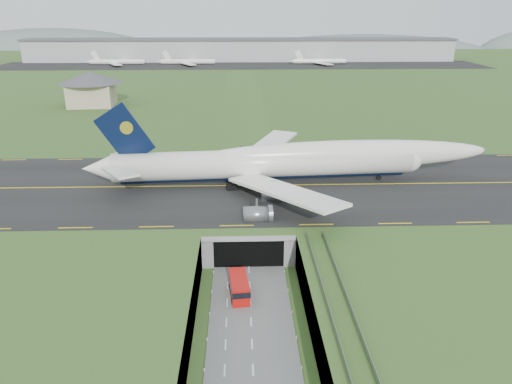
{
  "coord_description": "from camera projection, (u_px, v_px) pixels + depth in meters",
  "views": [
    {
      "loc": [
        -1.28,
        -67.82,
        42.03
      ],
      "look_at": [
        1.62,
        20.0,
        9.45
      ],
      "focal_mm": 35.0,
      "sensor_mm": 36.0,
      "label": 1
    }
  ],
  "objects": [
    {
      "name": "cargo_terminal",
      "position": [
        240.0,
        50.0,
        353.93
      ],
      "size": [
        320.0,
        67.0,
        15.6
      ],
      "color": "#B2B2B2",
      "rests_on": "ground"
    },
    {
      "name": "trench_road",
      "position": [
        251.0,
        320.0,
        71.15
      ],
      "size": [
        12.0,
        75.0,
        0.2
      ],
      "primitive_type": "cube",
      "color": "slate",
      "rests_on": "ground"
    },
    {
      "name": "airfield_deck",
      "position": [
        250.0,
        276.0,
        77.17
      ],
      "size": [
        800.0,
        800.0,
        6.0
      ],
      "primitive_type": "cube",
      "color": "gray",
      "rests_on": "ground"
    },
    {
      "name": "shuttle_tram",
      "position": [
        239.0,
        287.0,
        76.8
      ],
      "size": [
        3.48,
        7.51,
        2.97
      ],
      "rotation": [
        0.0,
        0.0,
        0.11
      ],
      "color": "red",
      "rests_on": "ground"
    },
    {
      "name": "jumbo_jet",
      "position": [
        293.0,
        161.0,
        106.73
      ],
      "size": [
        87.67,
        57.44,
        19.05
      ],
      "rotation": [
        0.0,
        0.0,
        0.07
      ],
      "color": "white",
      "rests_on": "ground"
    },
    {
      "name": "taxiway",
      "position": [
        246.0,
        186.0,
        107.02
      ],
      "size": [
        800.0,
        44.0,
        0.18
      ],
      "primitive_type": "cube",
      "color": "black",
      "rests_on": "airfield_deck"
    },
    {
      "name": "ground",
      "position": [
        250.0,
        293.0,
        78.21
      ],
      "size": [
        900.0,
        900.0,
        0.0
      ],
      "primitive_type": "plane",
      "color": "#355220",
      "rests_on": "ground"
    },
    {
      "name": "service_building",
      "position": [
        91.0,
        86.0,
        191.98
      ],
      "size": [
        25.78,
        25.78,
        13.11
      ],
      "rotation": [
        0.0,
        0.0,
        0.08
      ],
      "color": "#C0AB8B",
      "rests_on": "ground"
    },
    {
      "name": "distant_hills",
      "position": [
        307.0,
        58.0,
        484.55
      ],
      "size": [
        700.0,
        91.0,
        60.0
      ],
      "color": "#53645E",
      "rests_on": "ground"
    },
    {
      "name": "tunnel_portal",
      "position": [
        248.0,
        229.0,
        92.71
      ],
      "size": [
        17.0,
        22.3,
        6.0
      ],
      "color": "gray",
      "rests_on": "ground"
    },
    {
      "name": "guideway",
      "position": [
        346.0,
        339.0,
        58.79
      ],
      "size": [
        3.0,
        53.0,
        7.05
      ],
      "color": "#A8A8A3",
      "rests_on": "ground"
    }
  ]
}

